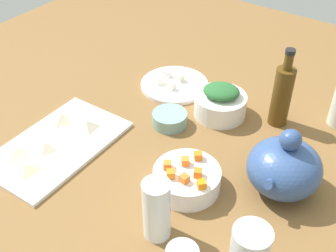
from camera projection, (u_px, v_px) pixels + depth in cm
name	position (u px, v px, depth cm)	size (l,w,h in cm)	color
tabletop	(168.00, 145.00, 114.17)	(190.00, 190.00, 3.00)	brown
cutting_board	(57.00, 145.00, 111.22)	(35.67, 21.66, 1.00)	white
plate_tofu	(175.00, 85.00, 133.41)	(20.81, 20.81, 1.20)	white
bowl_greens	(220.00, 105.00, 120.44)	(14.50, 14.50, 6.33)	white
bowl_carrots	(187.00, 179.00, 98.63)	(15.50, 15.50, 5.17)	white
bowl_small_side	(170.00, 119.00, 117.71)	(9.58, 9.58, 3.70)	#789C94
teapot	(284.00, 167.00, 95.99)	(18.37, 16.72, 16.87)	#334F85
bottle_1	(282.00, 95.00, 113.92)	(5.13, 5.13, 22.49)	#503510
drinking_glass_0	(250.00, 251.00, 80.19)	(7.51, 7.51, 10.74)	white
drinking_glass_2	(157.00, 210.00, 85.55)	(5.72, 5.72, 14.38)	white
carrot_cube_0	(198.00, 173.00, 95.26)	(1.80, 1.80, 1.80)	orange
carrot_cube_1	(201.00, 184.00, 92.57)	(1.80, 1.80, 1.80)	orange
carrot_cube_2	(185.00, 161.00, 98.23)	(1.80, 1.80, 1.80)	orange
carrot_cube_3	(167.00, 165.00, 97.25)	(1.80, 1.80, 1.80)	orange
carrot_cube_4	(198.00, 156.00, 99.67)	(1.80, 1.80, 1.80)	orange
carrot_cube_5	(184.00, 179.00, 93.88)	(1.80, 1.80, 1.80)	orange
carrot_cube_6	(171.00, 174.00, 95.03)	(1.80, 1.80, 1.80)	orange
chopped_greens_mound	(221.00, 91.00, 117.51)	(10.01, 8.52, 3.14)	#28602E
tofu_cube_0	(180.00, 78.00, 133.49)	(2.20, 2.20, 2.20)	#EFE1CD
tofu_cube_1	(171.00, 86.00, 129.93)	(2.20, 2.20, 2.20)	white
tofu_cube_2	(167.00, 74.00, 135.31)	(2.20, 2.20, 2.20)	white
tofu_cube_3	(160.00, 81.00, 132.04)	(2.20, 2.20, 2.20)	white
dumpling_0	(25.00, 167.00, 102.49)	(5.94, 5.52, 2.03)	beige
dumpling_1	(87.00, 124.00, 115.16)	(5.59, 5.00, 2.49)	beige
dumpling_2	(46.00, 146.00, 108.51)	(4.89, 4.82, 2.18)	beige
dumpling_3	(16.00, 152.00, 106.67)	(5.97, 5.13, 2.17)	beige
dumpling_4	(61.00, 118.00, 117.31)	(4.85, 4.73, 2.66)	beige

